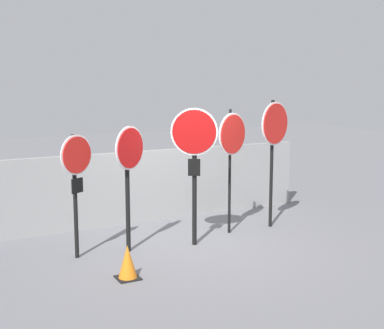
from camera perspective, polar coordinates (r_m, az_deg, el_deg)
name	(u,v)px	position (r m, az deg, el deg)	size (l,w,h in m)	color
ground_plane	(189,243)	(9.89, -0.29, -8.34)	(40.00, 40.00, 0.00)	slate
fence_back	(151,186)	(11.25, -4.43, -2.29)	(7.17, 0.12, 1.50)	gray
stop_sign_0	(76,170)	(8.91, -12.26, -0.59)	(0.60, 0.33, 2.08)	black
stop_sign_1	(129,163)	(9.11, -6.72, 0.11)	(0.65, 0.41, 2.18)	black
stop_sign_2	(194,149)	(9.36, 0.25, 1.67)	(0.72, 0.46, 2.47)	black
stop_sign_3	(232,142)	(10.16, 4.29, 2.46)	(0.76, 0.32, 2.41)	black
stop_sign_4	(274,134)	(10.69, 8.77, 3.21)	(0.82, 0.31, 2.56)	black
traffic_cone_0	(128,262)	(8.17, -6.88, -10.30)	(0.34, 0.34, 0.52)	black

